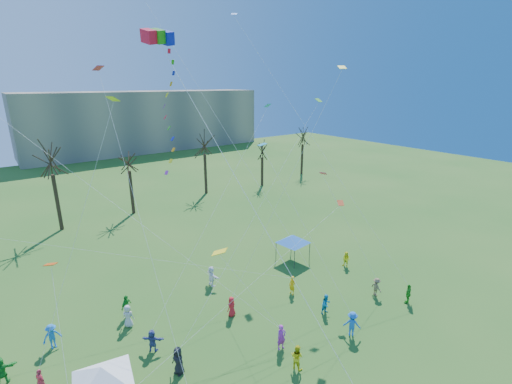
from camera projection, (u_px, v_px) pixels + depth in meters
distant_building at (147, 121)px, 93.47m from camera, size 60.00×14.00×15.00m
bare_tree_row at (115, 164)px, 46.60m from camera, size 71.44×8.26×10.74m
big_box_kite at (174, 114)px, 20.72m from camera, size 2.91×7.14×21.37m
canopy_tent_white at (102, 374)px, 18.49m from camera, size 4.06×4.06×3.10m
canopy_tent_blue at (293, 239)px, 35.22m from camera, size 3.63×3.63×2.74m
festival_crowd at (203, 336)px, 23.87m from camera, size 28.61×14.50×1.86m
small_kites_aloft at (204, 141)px, 25.22m from camera, size 29.67×17.99×35.58m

